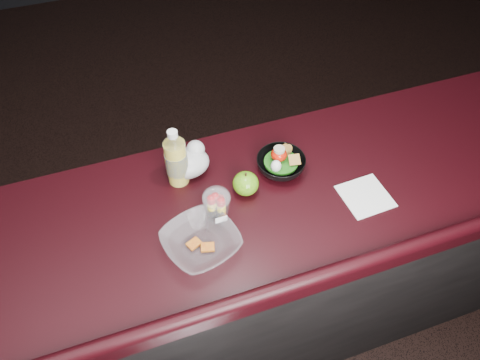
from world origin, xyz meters
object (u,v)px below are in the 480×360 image
Objects in this scene: snack_bowl at (280,163)px; takeout_bowl at (201,242)px; lemonade_bottle at (176,161)px; fruit_cup at (217,205)px; green_apple at (246,184)px.

takeout_bowl is at bearing -148.19° from snack_bowl.
fruit_cup is at bearing -68.57° from lemonade_bottle.
green_apple is 0.27m from takeout_bowl.
lemonade_bottle is 1.80× the size of fruit_cup.
lemonade_bottle is at bearing 111.43° from fruit_cup.
takeout_bowl is at bearing -141.10° from green_apple.
lemonade_bottle is 0.22m from fruit_cup.
snack_bowl is at bearing 20.05° from green_apple.
green_apple is (0.21, -0.13, -0.06)m from lemonade_bottle.
lemonade_bottle is 2.51× the size of green_apple.
takeout_bowl is (-0.36, -0.23, -0.00)m from snack_bowl.
fruit_cup reaches higher than green_apple.
snack_bowl is (0.28, 0.13, -0.03)m from fruit_cup.
fruit_cup is 0.31m from snack_bowl.
green_apple is (0.13, 0.08, -0.03)m from fruit_cup.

